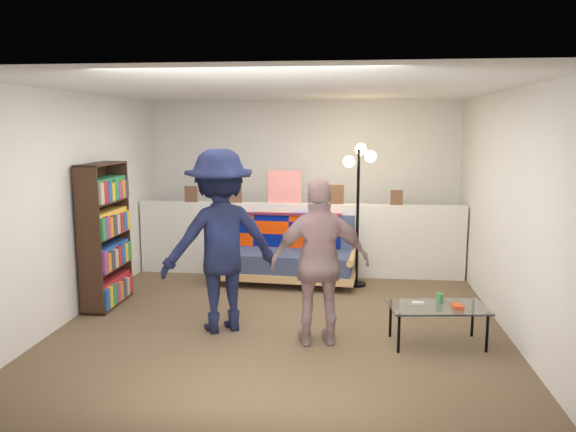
# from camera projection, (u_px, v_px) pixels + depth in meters

# --- Properties ---
(ground) EXTENTS (5.00, 5.00, 0.00)m
(ground) POSITION_uv_depth(u_px,v_px,m) (284.00, 318.00, 6.01)
(ground) COLOR brown
(ground) RESTS_ON ground
(room_shell) EXTENTS (4.60, 5.05, 2.45)m
(room_shell) POSITION_uv_depth(u_px,v_px,m) (289.00, 160.00, 6.21)
(room_shell) COLOR silver
(room_shell) RESTS_ON ground
(half_wall_ledge) EXTENTS (4.45, 0.15, 1.00)m
(half_wall_ledge) POSITION_uv_depth(u_px,v_px,m) (299.00, 239.00, 7.70)
(half_wall_ledge) COLOR silver
(half_wall_ledge) RESTS_ON ground
(ledge_decor) EXTENTS (2.97, 0.02, 0.45)m
(ledge_decor) POSITION_uv_depth(u_px,v_px,m) (283.00, 190.00, 7.59)
(ledge_decor) COLOR brown
(ledge_decor) RESTS_ON half_wall_ledge
(futon_sofa) EXTENTS (1.89, 1.00, 0.79)m
(futon_sofa) POSITION_uv_depth(u_px,v_px,m) (288.00, 254.00, 7.39)
(futon_sofa) COLOR tan
(futon_sofa) RESTS_ON ground
(bookshelf) EXTENTS (0.27, 0.82, 1.63)m
(bookshelf) POSITION_uv_depth(u_px,v_px,m) (105.00, 240.00, 6.37)
(bookshelf) COLOR black
(bookshelf) RESTS_ON ground
(coffee_table) EXTENTS (0.95, 0.60, 0.46)m
(coffee_table) POSITION_uv_depth(u_px,v_px,m) (438.00, 308.00, 5.25)
(coffee_table) COLOR black
(coffee_table) RESTS_ON ground
(floor_lamp) EXTENTS (0.41, 0.32, 1.82)m
(floor_lamp) POSITION_uv_depth(u_px,v_px,m) (359.00, 186.00, 7.09)
(floor_lamp) COLOR black
(floor_lamp) RESTS_ON ground
(person_left) EXTENTS (1.36, 1.15, 1.82)m
(person_left) POSITION_uv_depth(u_px,v_px,m) (220.00, 241.00, 5.57)
(person_left) COLOR black
(person_left) RESTS_ON ground
(person_right) EXTENTS (0.98, 0.55, 1.57)m
(person_right) POSITION_uv_depth(u_px,v_px,m) (320.00, 263.00, 5.20)
(person_right) COLOR tan
(person_right) RESTS_ON ground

